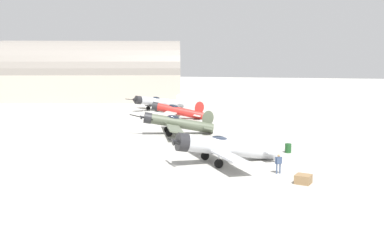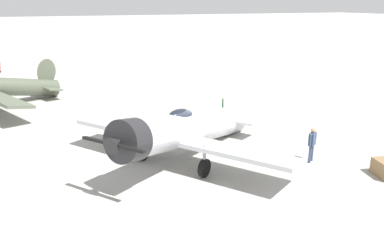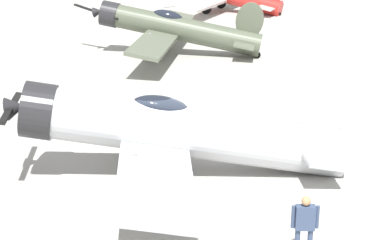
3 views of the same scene
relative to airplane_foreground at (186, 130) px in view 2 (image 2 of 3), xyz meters
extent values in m
plane|color=#A8A59E|center=(-0.42, -0.29, -1.47)|extent=(400.00, 400.00, 0.00)
cylinder|color=#B7BABF|center=(-0.42, -0.29, -0.06)|extent=(8.67, 6.70, 3.10)
cylinder|color=#232326|center=(3.27, 2.28, 0.72)|extent=(1.91, 2.03, 1.79)
cone|color=#232326|center=(3.80, 2.65, 0.83)|extent=(0.94, 0.94, 0.77)
cube|color=black|center=(3.92, 2.74, 0.83)|extent=(1.82, 2.36, 0.14)
ellipsoid|color=black|center=(0.35, 0.25, 0.76)|extent=(1.90, 1.65, 0.96)
cube|color=#ADAFB5|center=(0.51, 0.35, -0.28)|extent=(7.95, 10.18, 0.52)
ellipsoid|color=#B7BABF|center=(-3.65, -2.55, 0.60)|extent=(1.57, 1.15, 2.29)
cube|color=#ADAFB5|center=(-3.48, -2.43, -0.62)|extent=(2.85, 3.42, 0.29)
cylinder|color=#999BA0|center=(0.01, 2.04, -0.55)|extent=(0.14, 0.14, 1.04)
cylinder|color=black|center=(0.01, 2.04, -1.07)|extent=(0.77, 0.62, 0.80)
cylinder|color=#999BA0|center=(1.92, -0.69, -0.55)|extent=(0.14, 0.14, 1.04)
cylinder|color=black|center=(1.92, -0.69, -1.07)|extent=(0.77, 0.62, 0.80)
cylinder|color=black|center=(-4.11, -2.87, -1.33)|extent=(0.29, 0.24, 0.28)
ellipsoid|color=#4C5442|center=(5.20, -15.46, 0.54)|extent=(1.73, 0.84, 2.22)
cube|color=#565E4C|center=(5.39, -15.38, -0.61)|extent=(2.36, 3.56, 0.30)
cylinder|color=black|center=(4.73, -15.66, -1.33)|extent=(0.30, 0.20, 0.28)
cylinder|color=black|center=(9.34, -28.88, -1.33)|extent=(0.29, 0.13, 0.28)
cylinder|color=#384766|center=(-5.31, 2.48, -1.06)|extent=(0.12, 0.12, 0.83)
cylinder|color=#384766|center=(-5.05, 2.63, -1.06)|extent=(0.12, 0.12, 0.83)
cube|color=#384766|center=(-5.18, 2.55, -0.35)|extent=(0.50, 0.42, 0.59)
sphere|color=tan|center=(-5.18, 2.55, 0.07)|extent=(0.22, 0.22, 0.22)
cylinder|color=#384766|center=(-5.42, 2.41, -0.33)|extent=(0.09, 0.09, 0.55)
cylinder|color=#384766|center=(-4.94, 2.69, -0.33)|extent=(0.09, 0.09, 0.55)
cylinder|color=#19471E|center=(-5.46, -6.21, -1.00)|extent=(0.64, 0.64, 0.94)
torus|color=#19471E|center=(-5.46, -6.21, -0.81)|extent=(0.68, 0.68, 0.04)
torus|color=#19471E|center=(-5.46, -6.21, -1.19)|extent=(0.68, 0.68, 0.04)
camera|label=1|loc=(-7.86, 39.11, 7.95)|focal=41.32mm
camera|label=2|loc=(6.26, 15.35, 5.63)|focal=35.52mm
camera|label=3|loc=(-9.69, 14.92, 6.42)|focal=59.02mm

